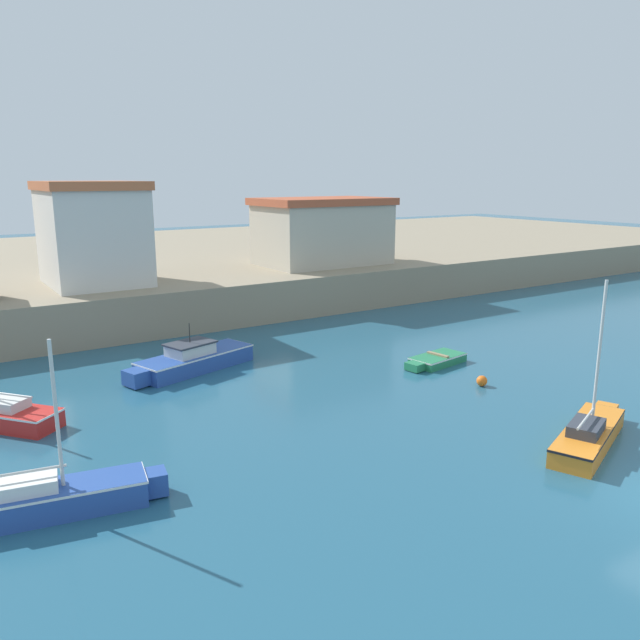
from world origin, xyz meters
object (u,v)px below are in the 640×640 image
motorboat_blue_4 (192,360)px  sailboat_orange_5 (589,433)px  sailboat_blue_1 (53,497)px  dinghy_green_2 (436,360)px  mooring_buoy (482,381)px  harbor_shed_near_wharf (322,231)px  harbor_shed_mid_row (93,233)px

motorboat_blue_4 → sailboat_orange_5: bearing=-62.1°
sailboat_orange_5 → sailboat_blue_1: bearing=162.1°
dinghy_green_2 → mooring_buoy: 3.45m
sailboat_blue_1 → sailboat_orange_5: (15.74, -5.07, -0.06)m
dinghy_green_2 → sailboat_orange_5: (-2.13, -9.53, 0.18)m
sailboat_blue_1 → sailboat_orange_5: 16.54m
sailboat_blue_1 → mooring_buoy: bearing=3.5°
harbor_shed_near_wharf → dinghy_green_2: bearing=-105.4°
motorboat_blue_4 → harbor_shed_mid_row: harbor_shed_mid_row is taller
motorboat_blue_4 → harbor_shed_mid_row: bearing=96.3°
sailboat_orange_5 → mooring_buoy: 6.32m
dinghy_green_2 → harbor_shed_mid_row: bearing=123.7°
sailboat_blue_1 → harbor_shed_near_wharf: size_ratio=0.60×
mooring_buoy → sailboat_orange_5: bearing=-104.4°
dinghy_green_2 → mooring_buoy: dinghy_green_2 is taller
sailboat_blue_1 → sailboat_orange_5: size_ratio=1.00×
dinghy_green_2 → motorboat_blue_4: motorboat_blue_4 is taller
dinghy_green_2 → sailboat_blue_1: bearing=-166.0°
dinghy_green_2 → mooring_buoy: (-0.56, -3.41, -0.00)m
sailboat_orange_5 → harbor_shed_mid_row: (-9.18, 26.48, 5.12)m
sailboat_blue_1 → mooring_buoy: sailboat_blue_1 is taller
sailboat_blue_1 → mooring_buoy: size_ratio=12.20×
sailboat_blue_1 → mooring_buoy: 17.35m
sailboat_orange_5 → motorboat_blue_4: bearing=117.9°
sailboat_blue_1 → harbor_shed_near_wharf: bearing=43.5°
sailboat_blue_1 → motorboat_blue_4: bearing=51.7°
sailboat_blue_1 → harbor_shed_mid_row: size_ratio=0.83×
sailboat_blue_1 → harbor_shed_mid_row: 22.96m
motorboat_blue_4 → harbor_shed_mid_row: (-1.27, 11.51, 5.02)m
sailboat_orange_5 → harbor_shed_mid_row: 28.49m
sailboat_blue_1 → harbor_shed_near_wharf: harbor_shed_near_wharf is taller
sailboat_blue_1 → harbor_shed_near_wharf: (22.56, 21.41, 4.45)m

